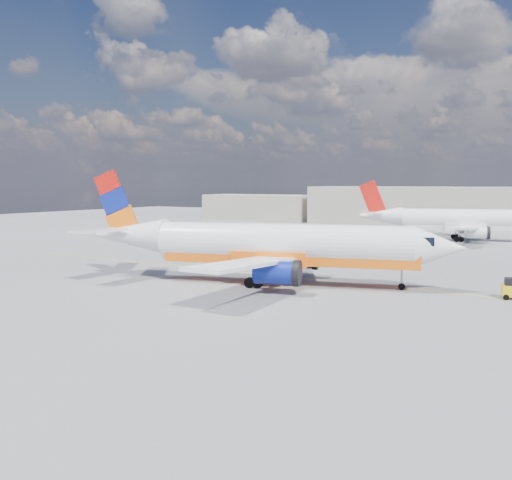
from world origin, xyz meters
The scene contains 7 objects.
ground centered at (0.00, 0.00, 0.00)m, with size 240.00×240.00×0.00m, color slate.
taxi_line centered at (0.00, 3.00, 0.01)m, with size 70.00×0.15×0.01m, color yellow.
terminal_main centered at (5.00, 75.00, 4.00)m, with size 70.00×14.00×8.00m, color #B7B09E.
terminal_annex centered at (-45.00, 72.00, 3.00)m, with size 26.00×10.00×6.00m, color #B7B09E.
main_jet centered at (1.57, -0.92, 3.35)m, with size 33.23×25.29×10.06m.
second_jet centered at (7.39, 46.68, 3.08)m, with size 30.42×23.10×9.24m.
traffic_cone centered at (2.75, 1.26, 0.29)m, with size 0.43×0.43×0.60m.
Camera 1 is at (26.44, -43.11, 8.72)m, focal length 40.00 mm.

